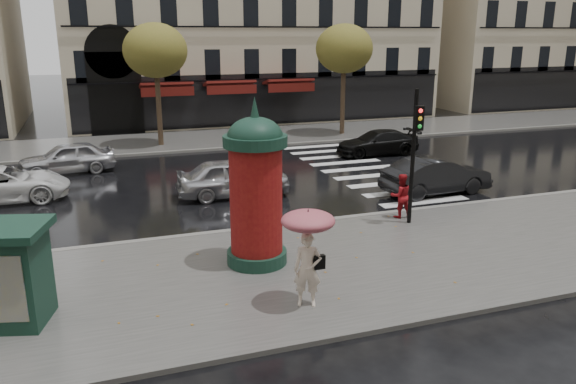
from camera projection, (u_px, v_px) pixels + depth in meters
name	position (u px, v px, depth m)	size (l,w,h in m)	color
ground	(316.00, 262.00, 15.47)	(160.00, 160.00, 0.00)	black
near_sidewalk	(323.00, 267.00, 15.00)	(90.00, 7.00, 0.12)	#474744
far_sidewalk	(194.00, 140.00, 32.71)	(90.00, 6.00, 0.12)	#474744
near_kerb	(281.00, 226.00, 18.17)	(90.00, 0.25, 0.14)	slate
far_kerb	(204.00, 150.00, 29.98)	(90.00, 0.25, 0.14)	slate
zebra_crossing	(358.00, 169.00, 26.09)	(3.60, 11.75, 0.01)	silver
tree_far_left	(155.00, 51.00, 29.77)	(3.40, 3.40, 6.64)	#38281C
tree_far_right	(344.00, 49.00, 33.26)	(3.40, 3.40, 6.64)	#38281C
woman_umbrella	(308.00, 242.00, 12.39)	(1.20, 1.20, 2.31)	#F2DCC7
woman_red	(401.00, 196.00, 18.68)	(0.73, 0.57, 1.49)	#A5141A
man_burgundy	(257.00, 208.00, 16.95)	(0.86, 0.56, 1.76)	#52101F
morris_column	(256.00, 186.00, 14.58)	(1.65, 1.65, 4.45)	#143427
traffic_light	(415.00, 144.00, 17.55)	(0.29, 0.41, 4.32)	black
newsstand	(6.00, 274.00, 11.73)	(2.15, 1.95, 2.18)	#143427
car_silver	(233.00, 177.00, 21.55)	(1.75, 4.35, 1.48)	#B9B9BE
car_darkgrey	(436.00, 176.00, 21.92)	(1.52, 4.37, 1.44)	black
car_white	(2.00, 184.00, 20.86)	(2.21, 4.79, 1.33)	white
car_black	(377.00, 143.00, 29.00)	(1.76, 4.33, 1.26)	black
car_far_silver	(67.00, 158.00, 25.12)	(1.65, 4.11, 1.40)	silver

